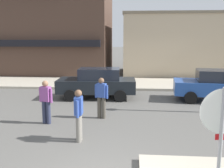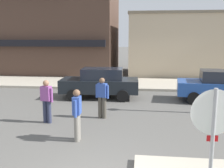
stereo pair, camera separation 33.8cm
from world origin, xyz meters
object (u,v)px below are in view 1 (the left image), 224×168
parked_car_second (216,85)px  pedestrian_crossing_near (46,101)px  pedestrian_crossing_far (79,114)px  stop_sign (221,130)px  pedestrian_kerb_side (101,97)px  parked_car_nearest (97,83)px

parked_car_second → pedestrian_crossing_near: pedestrian_crossing_near is taller
parked_car_second → pedestrian_crossing_far: size_ratio=2.58×
stop_sign → parked_car_second: bearing=73.3°
stop_sign → pedestrian_crossing_far: stop_sign is taller
pedestrian_crossing_far → pedestrian_kerb_side: (0.41, 2.34, 0.00)m
stop_sign → pedestrian_crossing_far: size_ratio=1.43×
pedestrian_crossing_near → parked_car_nearest: bearing=72.8°
pedestrian_crossing_far → pedestrian_kerb_side: size_ratio=1.00×
parked_car_nearest → pedestrian_crossing_near: 4.46m
parked_car_second → pedestrian_kerb_side: size_ratio=2.58×
parked_car_second → stop_sign: bearing=-106.7°
pedestrian_crossing_far → pedestrian_kerb_side: 2.38m
pedestrian_crossing_far → stop_sign: bearing=-42.7°
parked_car_second → pedestrian_crossing_near: 8.35m
parked_car_second → pedestrian_crossing_far: pedestrian_crossing_far is taller
parked_car_second → pedestrian_kerb_side: bearing=-148.6°
stop_sign → pedestrian_crossing_far: 4.41m
pedestrian_crossing_near → pedestrian_kerb_side: (1.95, 0.80, 0.00)m
stop_sign → parked_car_second: size_ratio=0.55×
pedestrian_crossing_far → pedestrian_kerb_side: same height
stop_sign → parked_car_second: 8.96m
parked_car_nearest → pedestrian_crossing_near: pedestrian_crossing_near is taller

